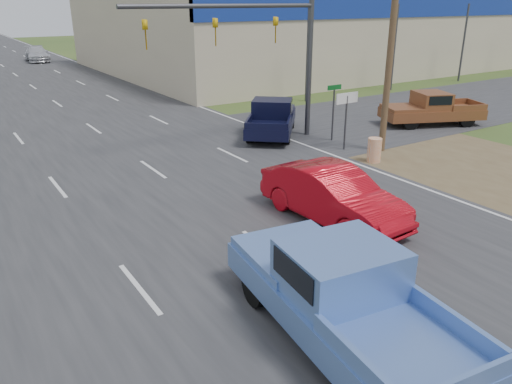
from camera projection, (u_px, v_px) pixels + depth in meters
main_road at (33, 87)px, 38.31m from camera, size 15.00×180.00×0.02m
cross_road at (135, 157)px, 21.12m from camera, size 120.00×10.00×0.02m
dirt_verge at (461, 162)px, 20.48m from camera, size 8.00×18.00×0.01m
big_box_store at (346, 29)px, 53.40m from camera, size 50.00×28.10×6.60m
utility_pole_1 at (393, 24)px, 20.16m from camera, size 2.00×0.28×10.00m
utility_pole_2 at (193, 14)px, 34.22m from camera, size 2.00×0.28×10.00m
utility_pole_3 at (110, 10)px, 48.29m from camera, size 2.00×0.28×10.00m
tree_3 at (327, 1)px, 87.61m from camera, size 8.40×8.40×10.40m
tree_5 at (139, 2)px, 94.49m from camera, size 7.98×7.98×9.88m
barrel_0 at (374, 150)px, 20.34m from camera, size 0.56×0.56×1.00m
barrel_1 at (266, 112)px, 27.18m from camera, size 0.56×0.56×1.00m
lane_sign at (347, 107)px, 21.50m from camera, size 1.20×0.08×2.52m
street_name_sign at (333, 107)px, 23.08m from camera, size 0.80×0.08×2.61m
signal_mast at (262, 35)px, 21.59m from camera, size 9.12×0.40×7.00m
red_convertible at (333, 196)px, 14.75m from camera, size 2.00×5.01×1.62m
blue_pickup at (338, 291)px, 9.59m from camera, size 2.97×6.10×1.95m
navy_pickup at (272, 117)px, 24.41m from camera, size 4.95×5.30×1.74m
brown_pickup at (430, 108)px, 26.33m from camera, size 5.60×3.91×1.73m
distant_car_silver at (37, 54)px, 53.96m from camera, size 2.55×5.48×1.55m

